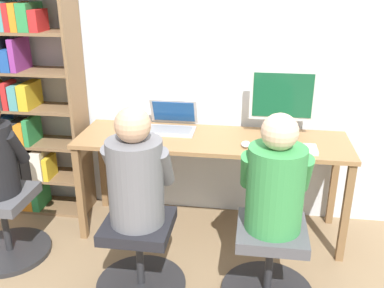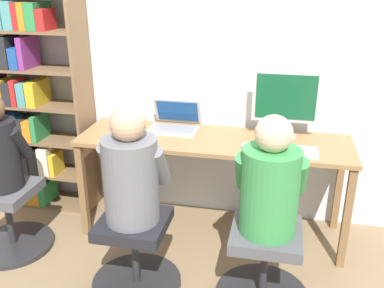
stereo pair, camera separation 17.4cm
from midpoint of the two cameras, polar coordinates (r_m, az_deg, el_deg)
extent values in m
plane|color=#846B4C|center=(3.19, 0.26, -14.08)|extent=(14.00, 14.00, 0.00)
cube|color=silver|center=(3.27, 1.93, 11.71)|extent=(10.00, 0.05, 2.60)
cube|color=olive|center=(3.08, 1.05, 0.51)|extent=(1.95, 0.57, 0.03)
cube|color=brown|center=(3.28, -16.17, -6.46)|extent=(0.05, 0.05, 0.74)
cube|color=brown|center=(3.06, 18.25, -8.85)|extent=(0.05, 0.05, 0.74)
cube|color=brown|center=(3.68, -13.12, -2.93)|extent=(0.05, 0.05, 0.74)
cube|color=brown|center=(3.49, 17.04, -4.77)|extent=(0.05, 0.05, 0.74)
cylinder|color=beige|center=(3.19, 10.08, 1.36)|extent=(0.18, 0.18, 0.01)
cylinder|color=beige|center=(3.17, 10.15, 2.33)|extent=(0.04, 0.04, 0.10)
cube|color=beige|center=(3.11, 10.43, 6.42)|extent=(0.46, 0.02, 0.37)
cube|color=#144C2D|center=(3.09, 10.44, 6.36)|extent=(0.42, 0.01, 0.32)
cube|color=#B7B7BC|center=(3.20, -4.47, 1.74)|extent=(0.36, 0.21, 0.02)
cube|color=gray|center=(3.20, -4.48, 1.94)|extent=(0.32, 0.17, 0.00)
cube|color=#B7B7BC|center=(3.30, -3.96, 4.38)|extent=(0.36, 0.09, 0.20)
cube|color=#19478C|center=(3.30, -3.98, 4.32)|extent=(0.32, 0.07, 0.17)
cube|color=silver|center=(2.92, 10.84, -0.57)|extent=(0.40, 0.17, 0.02)
cube|color=#BAB8AD|center=(2.92, 10.86, -0.34)|extent=(0.37, 0.13, 0.00)
ellipsoid|color=silver|center=(2.93, 5.51, -0.04)|extent=(0.06, 0.09, 0.04)
cylinder|color=#262628|center=(2.72, 8.37, -15.59)|extent=(0.05, 0.05, 0.39)
cube|color=#4C4C51|center=(2.59, 8.65, -11.56)|extent=(0.41, 0.40, 0.07)
cylinder|color=#262628|center=(2.91, -8.57, -18.06)|extent=(0.57, 0.57, 0.04)
cylinder|color=#262628|center=(2.78, -8.82, -14.71)|extent=(0.05, 0.05, 0.39)
cube|color=black|center=(2.65, -9.10, -10.74)|extent=(0.41, 0.40, 0.07)
cylinder|color=#388C47|center=(2.45, 9.03, -5.97)|extent=(0.33, 0.33, 0.50)
sphere|color=beige|center=(2.31, 9.52, 1.58)|extent=(0.20, 0.20, 0.20)
cylinder|color=#388C47|center=(2.48, 5.55, -3.51)|extent=(0.09, 0.22, 0.28)
cylinder|color=#388C47|center=(2.49, 12.70, -3.89)|extent=(0.09, 0.22, 0.28)
cylinder|color=slate|center=(2.51, -9.50, -5.07)|extent=(0.32, 0.32, 0.52)
sphere|color=tan|center=(2.37, -10.02, 2.50)|extent=(0.20, 0.20, 0.20)
cylinder|color=slate|center=(2.59, -12.36, -2.57)|extent=(0.09, 0.23, 0.29)
cylinder|color=slate|center=(2.50, -5.74, -3.05)|extent=(0.09, 0.23, 0.29)
cube|color=brown|center=(3.46, -16.23, 4.39)|extent=(0.02, 0.30, 1.78)
cube|color=brown|center=(3.96, -20.02, -7.66)|extent=(0.75, 0.29, 0.02)
cube|color=brown|center=(3.83, -20.58, -3.84)|extent=(0.75, 0.29, 0.02)
cube|color=brown|center=(3.72, -21.17, 0.22)|extent=(0.75, 0.29, 0.02)
cube|color=brown|center=(3.63, -21.79, 4.51)|extent=(0.75, 0.29, 0.02)
cube|color=brown|center=(3.57, -22.44, 8.98)|extent=(0.75, 0.29, 0.02)
cube|color=brown|center=(3.52, -23.13, 13.60)|extent=(0.75, 0.29, 0.02)
cube|color=red|center=(4.04, -24.83, -6.22)|extent=(0.05, 0.18, 0.18)
cube|color=orange|center=(4.03, -23.65, -6.27)|extent=(0.08, 0.25, 0.15)
cube|color=gold|center=(3.99, -22.88, -6.14)|extent=(0.04, 0.24, 0.19)
cube|color=orange|center=(3.93, -22.45, -6.37)|extent=(0.06, 0.17, 0.21)
cube|color=orange|center=(3.90, -21.67, -6.32)|extent=(0.06, 0.18, 0.23)
cube|color=#2D8C47|center=(3.90, -20.70, -6.45)|extent=(0.06, 0.23, 0.19)
cube|color=#8C338C|center=(3.92, -25.32, -2.30)|extent=(0.07, 0.20, 0.19)
cube|color=red|center=(3.89, -24.36, -2.05)|extent=(0.05, 0.24, 0.22)
cube|color=gold|center=(3.83, -23.78, -2.29)|extent=(0.08, 0.17, 0.22)
cube|color=#262628|center=(3.84, -22.65, -2.64)|extent=(0.05, 0.24, 0.16)
cube|color=#262628|center=(3.77, -21.98, -2.69)|extent=(0.08, 0.17, 0.19)
cube|color=silver|center=(3.73, -20.71, -2.37)|extent=(0.09, 0.21, 0.24)
cube|color=gold|center=(3.70, -19.73, -2.89)|extent=(0.04, 0.18, 0.18)
cube|color=#1E4C9E|center=(3.81, -25.09, 1.90)|extent=(0.05, 0.26, 0.20)
cube|color=teal|center=(3.76, -24.59, 1.43)|extent=(0.05, 0.19, 0.16)
cube|color=#262628|center=(3.74, -23.57, 1.56)|extent=(0.07, 0.24, 0.17)
cube|color=orange|center=(3.69, -22.65, 1.44)|extent=(0.07, 0.21, 0.17)
cube|color=#2D8C47|center=(3.66, -21.79, 1.77)|extent=(0.04, 0.23, 0.21)
cube|color=#262628|center=(3.69, -24.87, 5.96)|extent=(0.07, 0.25, 0.18)
cube|color=red|center=(3.63, -24.43, 5.99)|extent=(0.04, 0.17, 0.21)
cube|color=teal|center=(3.60, -23.51, 5.82)|extent=(0.07, 0.18, 0.18)
cube|color=gold|center=(3.59, -22.12, 6.08)|extent=(0.08, 0.26, 0.19)
cube|color=#262628|center=(3.60, -25.52, 10.81)|extent=(0.07, 0.21, 0.24)
cube|color=#1E4C9E|center=(3.55, -24.43, 10.18)|extent=(0.07, 0.18, 0.16)
cube|color=#8C338C|center=(3.54, -23.33, 10.96)|extent=(0.04, 0.25, 0.24)
cube|color=teal|center=(3.53, -24.93, 15.24)|extent=(0.08, 0.24, 0.20)
cube|color=red|center=(3.50, -24.05, 15.25)|extent=(0.04, 0.23, 0.19)
cube|color=orange|center=(3.47, -23.37, 15.32)|extent=(0.05, 0.22, 0.20)
cube|color=#2D8C47|center=(3.44, -22.19, 15.45)|extent=(0.08, 0.25, 0.20)
cube|color=red|center=(3.38, -21.25, 15.11)|extent=(0.06, 0.19, 0.15)
cylinder|color=#262628|center=(3.45, -24.46, -12.90)|extent=(0.57, 0.57, 0.04)
cylinder|color=#262628|center=(3.35, -25.02, -9.90)|extent=(0.05, 0.05, 0.39)
cube|color=#4C4C51|center=(3.24, -25.66, -6.43)|extent=(0.41, 0.40, 0.07)
cylinder|color=black|center=(3.08, -23.88, -0.43)|extent=(0.08, 0.21, 0.27)
camera|label=1|loc=(0.09, -91.72, -0.69)|focal=40.00mm
camera|label=2|loc=(0.09, 88.28, 0.69)|focal=40.00mm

